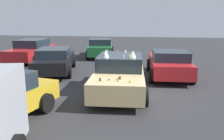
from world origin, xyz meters
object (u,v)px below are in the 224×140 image
object	(u,v)px
parked_sedan_behind_left	(169,63)
parked_sedan_near_left	(32,50)
art_car_decorated	(120,74)
parked_sedan_behind_right	(55,60)
parked_sedan_near_right	(101,48)

from	to	relation	value
parked_sedan_behind_left	parked_sedan_near_left	bearing A→B (deg)	66.70
art_car_decorated	parked_sedan_behind_left	size ratio (longest dim) A/B	1.09
parked_sedan_behind_left	parked_sedan_behind_right	bearing A→B (deg)	85.91
art_car_decorated	parked_sedan_near_left	distance (m)	9.19
parked_sedan_near_left	parked_sedan_behind_left	size ratio (longest dim) A/B	1.04
art_car_decorated	parked_sedan_near_left	xyz separation A→B (m)	(6.09, 6.88, 0.02)
art_car_decorated	parked_sedan_behind_left	xyz separation A→B (m)	(2.88, -2.10, -0.04)
parked_sedan_behind_left	parked_sedan_near_right	xyz separation A→B (m)	(5.94, 4.74, 0.01)
art_car_decorated	parked_sedan_near_right	world-z (taller)	art_car_decorated
parked_sedan_behind_left	parked_sedan_behind_right	world-z (taller)	parked_sedan_behind_left
art_car_decorated	parked_sedan_behind_right	world-z (taller)	art_car_decorated
art_car_decorated	parked_sedan_behind_left	distance (m)	3.56
parked_sedan_behind_left	art_car_decorated	bearing A→B (deg)	140.29
parked_sedan_behind_left	parked_sedan_near_right	bearing A→B (deg)	34.98
parked_sedan_near_right	art_car_decorated	bearing A→B (deg)	-173.16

